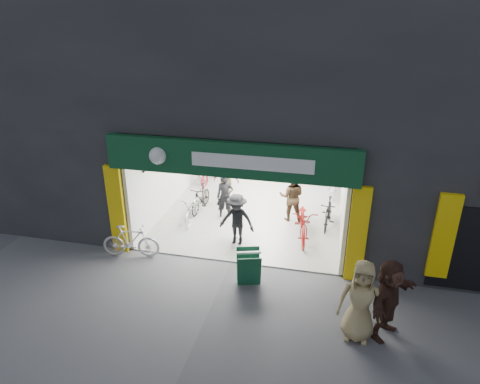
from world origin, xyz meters
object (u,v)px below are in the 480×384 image
(sandwich_board, at_px, (249,267))
(pedestrian_near, at_px, (360,301))
(bike_right_front, at_px, (328,213))
(bike_left_front, at_px, (194,208))
(parked_bike, at_px, (131,241))

(sandwich_board, bearing_deg, pedestrian_near, -43.81)
(bike_right_front, xyz_separation_m, sandwich_board, (-1.82, -3.60, 0.03))
(bike_left_front, distance_m, bike_right_front, 4.34)
(bike_right_front, bearing_deg, bike_left_front, -167.66)
(pedestrian_near, relative_size, sandwich_board, 2.04)
(bike_left_front, xyz_separation_m, pedestrian_near, (5.10, -4.39, 0.47))
(bike_left_front, xyz_separation_m, parked_bike, (-1.00, -2.49, 0.03))
(sandwich_board, bearing_deg, parked_bike, 154.61)
(bike_left_front, distance_m, pedestrian_near, 6.75)
(parked_bike, relative_size, sandwich_board, 1.77)
(parked_bike, bearing_deg, bike_right_front, -69.34)
(bike_left_front, height_order, bike_right_front, bike_right_front)
(bike_left_front, height_order, sandwich_board, sandwich_board)
(bike_right_front, xyz_separation_m, parked_bike, (-5.30, -3.05, 0.02))
(parked_bike, xyz_separation_m, pedestrian_near, (6.10, -1.91, 0.44))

